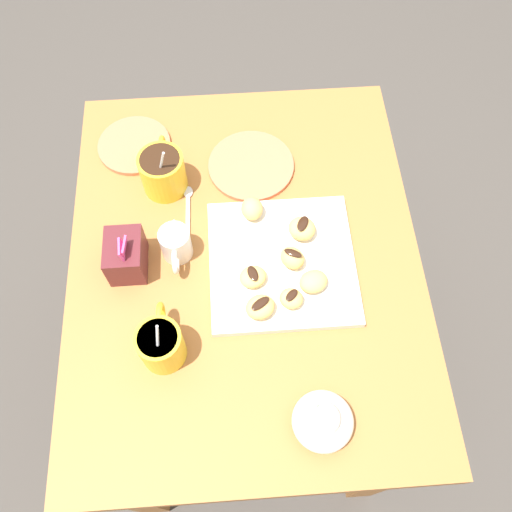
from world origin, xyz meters
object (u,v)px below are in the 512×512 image
coffee_mug_yellow_right (163,171)px  beignet_4 (291,299)px  sugar_caddy (126,258)px  beignet_0 (292,258)px  dining_table (246,291)px  cream_pitcher_white (176,244)px  ice_cream_bowl (323,421)px  beignet_1 (302,229)px  beignet_3 (260,307)px  beignet_6 (253,277)px  saucer_coral_left (134,145)px  saucer_coral_right (251,166)px  coffee_mug_yellow_left (161,344)px  beignet_5 (252,209)px  beignet_2 (313,282)px  pastry_plate_square (282,262)px

coffee_mug_yellow_right → beignet_4: (-0.29, -0.24, -0.02)m
sugar_caddy → beignet_0: size_ratio=2.12×
dining_table → beignet_0: 0.22m
cream_pitcher_white → coffee_mug_yellow_right: bearing=8.5°
ice_cream_bowl → beignet_1: bearing=-0.8°
beignet_3 → dining_table: bearing=10.1°
beignet_6 → dining_table: bearing=12.0°
saucer_coral_left → beignet_0: beignet_0 is taller
cream_pitcher_white → saucer_coral_right: bearing=-38.3°
coffee_mug_yellow_left → ice_cream_bowl: size_ratio=1.30×
saucer_coral_left → beignet_3: size_ratio=2.91×
beignet_0 → beignet_1: bearing=-21.9°
beignet_5 → beignet_6: bearing=176.8°
beignet_0 → coffee_mug_yellow_left: bearing=122.5°
ice_cream_bowl → beignet_1: size_ratio=1.89×
sugar_caddy → beignet_2: size_ratio=1.94×
coffee_mug_yellow_right → beignet_3: 0.35m
cream_pitcher_white → saucer_coral_right: size_ratio=0.57×
pastry_plate_square → beignet_6: beignet_6 is taller
pastry_plate_square → beignet_5: (0.11, 0.05, 0.03)m
coffee_mug_yellow_left → ice_cream_bowl: (-0.15, -0.27, -0.01)m
coffee_mug_yellow_right → beignet_5: (-0.10, -0.18, -0.01)m
pastry_plate_square → cream_pitcher_white: cream_pitcher_white is taller
beignet_0 → ice_cream_bowl: bearing=-176.2°
sugar_caddy → beignet_3: sugar_caddy is taller
beignet_2 → beignet_4: 0.05m
dining_table → saucer_coral_right: bearing=-6.9°
beignet_4 → coffee_mug_yellow_right: bearing=38.9°
beignet_6 → saucer_coral_right: bearing=-3.0°
beignet_0 → beignet_1: beignet_0 is taller
coffee_mug_yellow_right → beignet_6: (-0.24, -0.17, -0.02)m
saucer_coral_right → beignet_2: size_ratio=3.37×
saucer_coral_left → beignet_1: (-0.25, -0.34, 0.03)m
ice_cream_bowl → saucer_coral_right: size_ratio=0.56×
coffee_mug_yellow_left → beignet_6: coffee_mug_yellow_left is taller
coffee_mug_yellow_right → beignet_2: bearing=-132.9°
beignet_0 → beignet_5: size_ratio=1.00×
saucer_coral_right → beignet_3: beignet_3 is taller
ice_cream_bowl → saucer_coral_left: size_ratio=0.65×
beignet_5 → saucer_coral_left: bearing=50.7°
coffee_mug_yellow_right → ice_cream_bowl: coffee_mug_yellow_right is taller
beignet_0 → beignet_3: 0.12m
beignet_2 → beignet_6: bearing=80.8°
beignet_0 → saucer_coral_left: bearing=44.8°
beignet_1 → beignet_0: bearing=158.1°
pastry_plate_square → beignet_4: size_ratio=6.33×
saucer_coral_left → beignet_2: size_ratio=2.91×
beignet_1 → beignet_5: beignet_5 is taller
coffee_mug_yellow_left → beignet_2: bearing=-69.2°
dining_table → beignet_5: beignet_5 is taller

